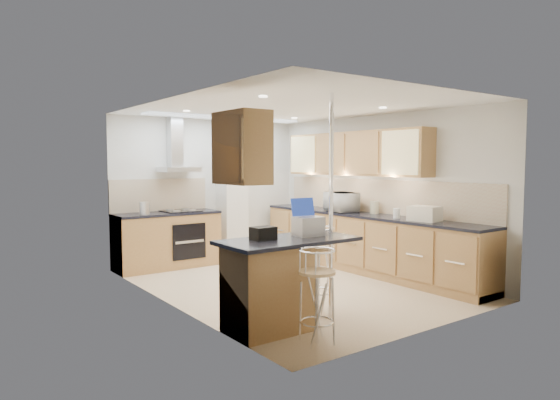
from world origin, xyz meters
TOP-DOWN VIEW (x-y plane):
  - ground at (0.00, 0.00)m, footprint 4.80×4.80m
  - room_shell at (0.32, 0.38)m, footprint 3.64×4.84m
  - right_counter at (1.50, 0.00)m, footprint 0.63×4.40m
  - back_counter at (-0.95, 2.10)m, footprint 1.70×0.63m
  - peninsula at (-1.12, -1.45)m, footprint 1.47×0.72m
  - microwave at (1.45, 0.48)m, footprint 0.51×0.65m
  - laptop at (-0.82, -1.41)m, footprint 0.32×0.26m
  - bag at (-1.37, -1.35)m, footprint 0.25×0.18m
  - bar_stool_near at (-1.19, -1.99)m, footprint 0.44×0.44m
  - bar_stool_end at (-0.49, -1.18)m, footprint 0.57×0.57m
  - jar_a at (1.67, 0.75)m, footprint 0.13×0.13m
  - jar_b at (1.48, 0.56)m, footprint 0.13×0.13m
  - jar_c at (1.66, -0.05)m, footprint 0.16×0.16m
  - jar_d at (1.41, -0.72)m, footprint 0.13×0.13m
  - bread_bin at (1.47, -1.18)m, footprint 0.38×0.44m
  - kettle at (-1.37, 1.97)m, footprint 0.16×0.16m

SIDE VIEW (x-z plane):
  - ground at x=0.00m, z-range 0.00..0.00m
  - bar_stool_near at x=-1.19m, z-range 0.00..0.92m
  - back_counter at x=-0.95m, z-range 0.00..0.92m
  - right_counter at x=1.50m, z-range 0.00..0.92m
  - peninsula at x=-1.12m, z-range 0.01..0.95m
  - bar_stool_end at x=-0.49m, z-range 0.00..0.99m
  - jar_d at x=1.41m, z-range 0.92..1.07m
  - jar_a at x=1.67m, z-range 0.92..1.08m
  - jar_b at x=1.48m, z-range 0.92..1.09m
  - bag at x=-1.37m, z-range 0.94..1.07m
  - jar_c at x=1.66m, z-range 0.92..1.12m
  - kettle at x=-1.37m, z-range 0.92..1.12m
  - bread_bin at x=1.47m, z-range 0.92..1.13m
  - laptop at x=-0.82m, z-range 0.94..1.15m
  - microwave at x=1.45m, z-range 0.92..1.24m
  - room_shell at x=0.32m, z-range 0.29..2.80m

